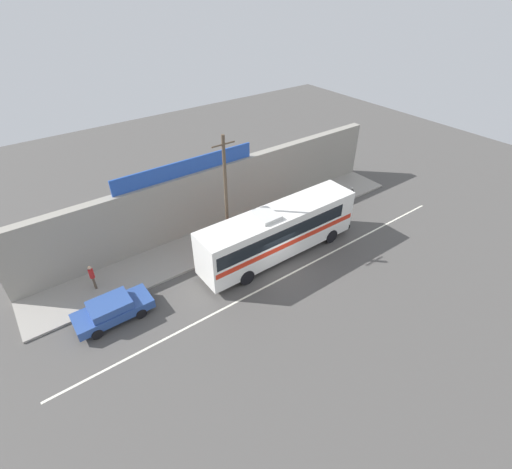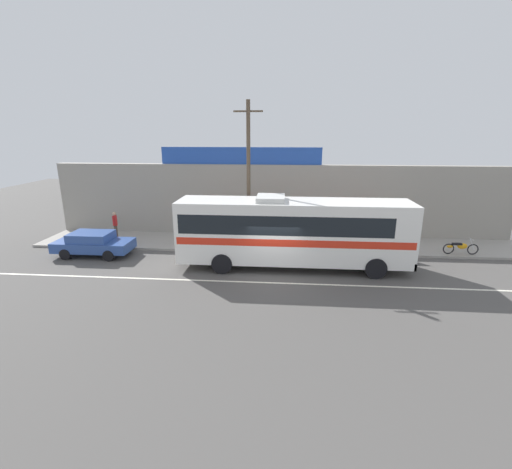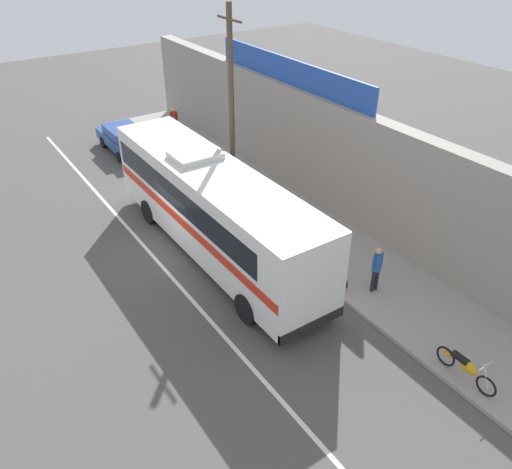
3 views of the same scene
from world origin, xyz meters
TOP-DOWN VIEW (x-y plane):
  - ground_plane at (0.00, 0.00)m, footprint 70.00×70.00m
  - sidewalk_slab at (0.00, 5.20)m, footprint 30.00×3.60m
  - storefront_facade at (0.00, 7.35)m, footprint 30.00×0.70m
  - storefront_billboard at (-2.48, 7.35)m, footprint 10.54×0.12m
  - road_center_stripe at (0.00, -0.80)m, footprint 30.00×0.14m
  - intercity_bus at (0.87, 1.35)m, footprint 11.80×2.62m
  - parked_car at (-10.40, 2.28)m, footprint 4.32×1.89m
  - utility_pole at (-1.59, 3.80)m, footprint 1.60×0.22m
  - motorcycle_green at (10.49, 3.83)m, footprint 1.95×0.56m
  - motorcycle_purple at (4.85, 3.73)m, footprint 1.92×0.56m
  - pedestrian_near_shop at (-10.51, 5.35)m, footprint 0.30×0.48m
  - pedestrian_far_right at (6.23, 4.61)m, footprint 0.30×0.48m

SIDE VIEW (x-z plane):
  - ground_plane at x=0.00m, z-range 0.00..0.00m
  - road_center_stripe at x=0.00m, z-range 0.00..0.01m
  - sidewalk_slab at x=0.00m, z-range 0.00..0.14m
  - motorcycle_green at x=10.49m, z-range 0.09..1.04m
  - motorcycle_purple at x=4.85m, z-range 0.09..1.04m
  - parked_car at x=-10.40m, z-range 0.05..1.42m
  - pedestrian_near_shop at x=-10.51m, z-range 0.29..2.03m
  - pedestrian_far_right at x=6.23m, z-range 0.29..2.04m
  - intercity_bus at x=0.87m, z-range 0.17..3.96m
  - storefront_facade at x=0.00m, z-range 0.00..4.80m
  - utility_pole at x=-1.59m, z-range 0.28..8.67m
  - storefront_billboard at x=-2.48m, z-range 4.80..5.90m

